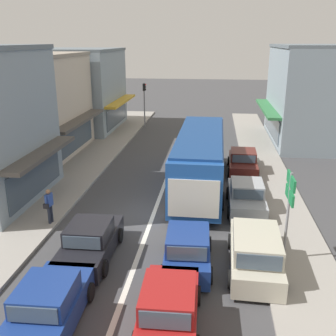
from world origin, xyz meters
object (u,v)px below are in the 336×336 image
Objects in this scene: parked_sedan_kerb_second at (246,197)px; directional_road_sign at (290,196)px; sedan_queue_gap_filler at (48,307)px; parked_sedan_kerb_third at (243,162)px; hatchback_adjacent_lane_trail at (188,249)px; pedestrian_with_handbag_near at (49,204)px; parked_wagon_kerb_front at (255,252)px; traffic_light_downstreet at (144,98)px; hatchback_adjacent_lane_lead at (169,308)px; city_bus at (200,157)px; sedan_behind_bus_near at (90,242)px.

directional_road_sign reaches higher than parked_sedan_kerb_second.
parked_sedan_kerb_second is at bearing 102.88° from directional_road_sign.
sedan_queue_gap_filler and parked_sedan_kerb_third have the same top height.
pedestrian_with_handbag_near reaches higher than hatchback_adjacent_lane_trail.
directional_road_sign is (1.17, 0.73, 1.96)m from parked_wagon_kerb_front.
traffic_light_downstreet is at bearing 109.09° from parked_wagon_kerb_front.
hatchback_adjacent_lane_lead is 6.12m from directional_road_sign.
directional_road_sign is 10.46m from pedestrian_with_handbag_near.
traffic_light_downstreet is (-6.05, 16.19, 0.97)m from city_bus.
sedan_behind_bus_near is at bearing -115.72° from city_bus.
city_bus is 3.82m from parked_sedan_kerb_second.
parked_sedan_kerb_third is at bearing 50.80° from city_bus.
hatchback_adjacent_lane_trail is 3.42m from hatchback_adjacent_lane_lead.
city_bus reaches higher than sedan_queue_gap_filler.
traffic_light_downstreet reaches higher than parked_sedan_kerb_second.
city_bus is at bearing 40.51° from pedestrian_with_handbag_near.
hatchback_adjacent_lane_lead is at bearing 5.33° from sedan_queue_gap_filler.
hatchback_adjacent_lane_lead is 0.88× the size of parked_sedan_kerb_third.
directional_road_sign is at bearing 31.97° from parked_wagon_kerb_front.
sedan_queue_gap_filler is 7.39m from parked_wagon_kerb_front.
parked_wagon_kerb_front is at bearing -1.22° from sedan_behind_bus_near.
pedestrian_with_handbag_near reaches higher than sedan_behind_bus_near.
sedan_behind_bus_near is 6.30m from parked_wagon_kerb_front.
parked_wagon_kerb_front is (2.78, 3.48, 0.04)m from hatchback_adjacent_lane_lead.
directional_road_sign is (0.93, -10.74, 2.04)m from parked_sedan_kerb_third.
directional_road_sign reaches higher than sedan_queue_gap_filler.
hatchback_adjacent_lane_lead is 15.26m from parked_sedan_kerb_third.
parked_wagon_kerb_front reaches higher than hatchback_adjacent_lane_lead.
pedestrian_with_handbag_near is at bearing 112.45° from sedan_queue_gap_filler.
city_bus is 2.57× the size of parked_sedan_kerb_third.
traffic_light_downstreet is at bearing 103.70° from hatchback_adjacent_lane_trail.
parked_wagon_kerb_front reaches higher than hatchback_adjacent_lane_trail.
city_bus is 9.07m from sedan_behind_bus_near.
sedan_behind_bus_near is at bearing -175.43° from directional_road_sign.
traffic_light_downstreet is at bearing 101.48° from hatchback_adjacent_lane_lead.
hatchback_adjacent_lane_lead is (3.52, -3.62, 0.05)m from sedan_behind_bus_near.
parked_wagon_kerb_front is at bearing 51.36° from hatchback_adjacent_lane_lead.
pedestrian_with_handbag_near reaches higher than parked_sedan_kerb_second.
parked_sedan_kerb_second is at bearing 72.56° from hatchback_adjacent_lane_lead.
parked_wagon_kerb_front is at bearing -73.74° from city_bus.
hatchback_adjacent_lane_trail is at bearing -3.18° from sedan_behind_bus_near.
parked_sedan_kerb_third is 12.81m from pedestrian_with_handbag_near.
hatchback_adjacent_lane_lead is 9.50m from parked_sedan_kerb_second.
sedan_behind_bus_near is 13.09m from parked_sedan_kerb_third.
hatchback_adjacent_lane_trail is 2.48m from parked_wagon_kerb_front.
directional_road_sign is (9.62, -23.69, -0.15)m from traffic_light_downstreet.
sedan_behind_bus_near is at bearing -84.94° from traffic_light_downstreet.
parked_sedan_kerb_second is (2.85, 9.07, -0.05)m from hatchback_adjacent_lane_lead.
sedan_queue_gap_filler is at bearing -108.08° from city_bus.
city_bus is 2.56× the size of sedan_queue_gap_filler.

